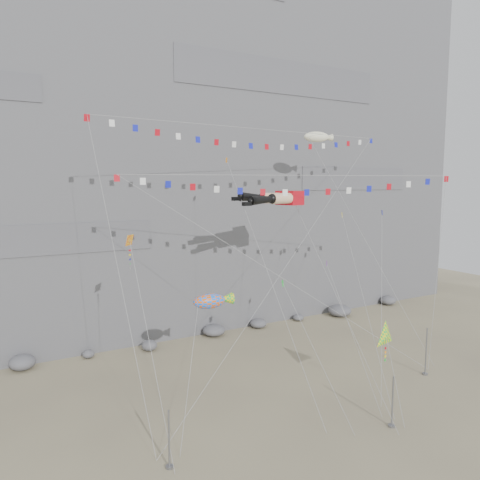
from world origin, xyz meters
The scene contains 18 objects.
ground centered at (0.00, 0.00, 0.00)m, with size 120.00×120.00×0.00m, color gray.
cliff centered at (0.00, 32.00, 25.00)m, with size 80.00×28.00×50.00m, color slate.
talus_boulders centered at (0.00, 17.00, 0.60)m, with size 60.00×3.00×1.20m, color slate, non-canonical shape.
anchor_pole_left centered at (-13.58, -4.22, 1.86)m, with size 0.12×0.12×3.72m, color slate.
anchor_pole_center centered at (2.04, -7.47, 1.89)m, with size 0.12×0.12×3.79m, color slate.
anchor_pole_right centered at (11.83, -2.44, 2.19)m, with size 0.12×0.12×4.38m, color slate.
legs_kite centered at (1.67, 7.23, 15.94)m, with size 7.90×17.71×22.88m.
flag_banner_upper centered at (1.46, 9.77, 22.59)m, with size 33.23×14.76×30.30m.
flag_banner_lower centered at (1.16, 3.16, 18.01)m, with size 28.73×9.17×22.13m.
harlequin_kite centered at (-13.12, 4.50, 13.07)m, with size 1.78×10.56×16.22m.
fish_windsock centered at (-7.57, 2.46, 8.22)m, with size 7.04×6.83×11.30m.
delta_kite centered at (4.17, -4.72, 5.52)m, with size 2.87×3.97×7.33m.
blimp_windsock centered at (9.77, 11.24, 22.32)m, with size 6.55×14.05×26.15m.
small_kite_a centered at (-2.12, 9.27, 18.88)m, with size 1.12×16.30×25.03m.
small_kite_b centered at (4.79, 3.10, 9.85)m, with size 2.98×10.07×13.98m.
small_kite_c centered at (-0.48, 2.56, 8.74)m, with size 1.37×10.52×13.20m.
small_kite_d centered at (9.31, 6.24, 13.88)m, with size 7.11×14.07×20.52m.
small_kite_e centered at (13.02, 4.55, 14.10)m, with size 10.27×10.40×19.84m.
Camera 1 is at (-23.06, -29.61, 17.29)m, focal length 35.00 mm.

